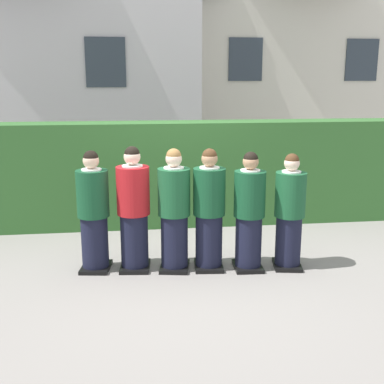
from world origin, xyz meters
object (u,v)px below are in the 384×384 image
object	(u,v)px
student_in_red_blazer	(134,212)
student_front_row_5	(289,214)
student_front_row_4	(249,214)
student_front_row_2	(174,213)
student_front_row_3	(209,212)
student_front_row_0	(94,214)

from	to	relation	value
student_in_red_blazer	student_front_row_5	bearing A→B (deg)	-5.58
student_in_red_blazer	student_front_row_4	bearing A→B (deg)	-6.90
student_front_row_2	student_front_row_3	bearing A→B (deg)	-2.97
student_front_row_0	student_front_row_2	bearing A→B (deg)	-6.13
student_front_row_3	student_front_row_4	xyz separation A→B (m)	(0.52, -0.09, -0.02)
student_front_row_4	student_front_row_5	bearing A→B (deg)	-1.86
student_front_row_0	student_front_row_5	size ratio (longest dim) A/B	1.03
student_front_row_3	student_front_row_5	world-z (taller)	student_front_row_3
student_in_red_blazer	student_front_row_5	size ratio (longest dim) A/B	1.07
student_front_row_4	student_front_row_3	bearing A→B (deg)	170.58
student_front_row_0	student_in_red_blazer	size ratio (longest dim) A/B	0.97
student_front_row_0	student_front_row_5	bearing A→B (deg)	-5.35
student_in_red_blazer	student_front_row_5	xyz separation A→B (m)	(2.04, -0.20, -0.05)
student_front_row_3	student_front_row_5	distance (m)	1.06
student_front_row_3	student_front_row_5	xyz separation A→B (m)	(1.06, -0.10, -0.03)
student_front_row_0	student_front_row_4	xyz separation A→B (m)	(2.02, -0.22, -0.01)
student_front_row_2	student_front_row_5	distance (m)	1.52
student_front_row_2	student_front_row_5	bearing A→B (deg)	-4.80
student_in_red_blazer	student_front_row_2	distance (m)	0.53
student_front_row_2	student_front_row_4	xyz separation A→B (m)	(0.98, -0.11, -0.02)
student_front_row_0	student_front_row_5	world-z (taller)	student_front_row_0
student_front_row_3	student_front_row_5	bearing A→B (deg)	-5.59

